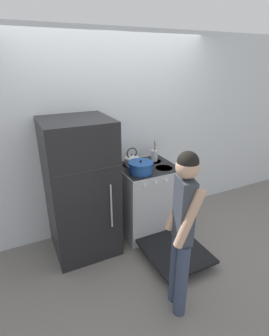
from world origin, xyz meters
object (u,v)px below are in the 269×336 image
object	(u,v)px
dutch_oven_pot	(141,167)
refrigerator	(81,189)
stove_range	(148,200)
tea_kettle	(132,160)
person	(182,227)
utensil_jar	(154,155)

from	to	relation	value
dutch_oven_pot	refrigerator	bearing A→B (deg)	170.56
stove_range	tea_kettle	xyz separation A→B (m)	(-0.15, 0.17, 0.54)
stove_range	person	size ratio (longest dim) A/B	0.91
dutch_oven_pot	person	distance (m)	1.14
stove_range	dutch_oven_pot	size ratio (longest dim) A/B	4.17
refrigerator	dutch_oven_pot	distance (m)	0.75
person	tea_kettle	bearing A→B (deg)	7.51
tea_kettle	refrigerator	bearing A→B (deg)	-168.20
person	refrigerator	bearing A→B (deg)	38.92
tea_kettle	person	xyz separation A→B (m)	(-0.19, -1.39, -0.10)
stove_range	person	bearing A→B (deg)	-105.95
dutch_oven_pot	utensil_jar	bearing A→B (deg)	38.53
stove_range	dutch_oven_pot	xyz separation A→B (m)	(-0.17, -0.10, 0.54)
refrigerator	stove_range	world-z (taller)	refrigerator
utensil_jar	person	distance (m)	1.50
refrigerator	tea_kettle	distance (m)	0.77
stove_range	dutch_oven_pot	bearing A→B (deg)	-149.52
stove_range	utensil_jar	xyz separation A→B (m)	(0.18, 0.18, 0.55)
stove_range	person	distance (m)	1.33
utensil_jar	person	world-z (taller)	person
stove_range	tea_kettle	size ratio (longest dim) A/B	6.06
dutch_oven_pot	tea_kettle	distance (m)	0.27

